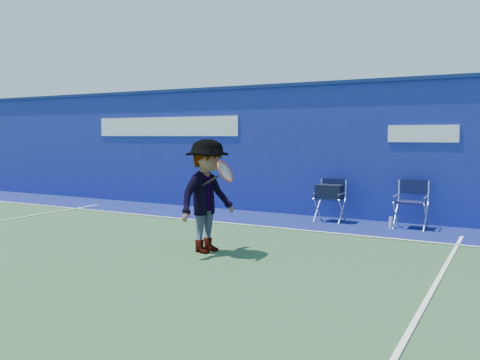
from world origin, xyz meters
The scene contains 8 objects.
ground centered at (0.00, 0.00, 0.00)m, with size 80.00×80.00×0.00m, color #294D2C.
stadium_wall centered at (0.00, 5.20, 1.55)m, with size 24.00×0.50×3.08m.
out_of_bounds_strip centered at (0.00, 4.10, 0.00)m, with size 24.00×1.80×0.01m, color #0D1757.
court_lines centered at (0.00, 0.60, 0.01)m, with size 24.00×12.00×0.01m.
directors_chair_left centered at (1.81, 4.47, 0.39)m, with size 0.55×0.50×0.93m.
directors_chair_right centered at (3.50, 4.48, 0.31)m, with size 0.58×0.52×0.97m.
water_bottle centered at (3.16, 4.24, 0.12)m, with size 0.07×0.07×0.24m, color silver.
tennis_player centered at (1.03, 0.77, 0.90)m, with size 0.94×1.26×1.80m.
Camera 1 is at (5.33, -6.02, 1.86)m, focal length 38.00 mm.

